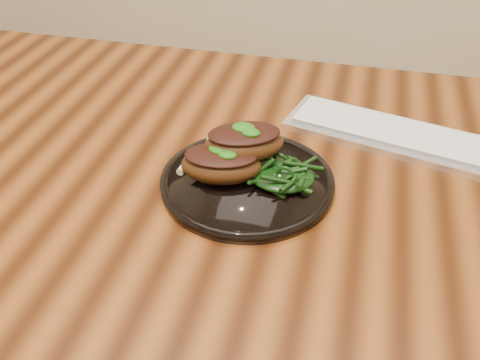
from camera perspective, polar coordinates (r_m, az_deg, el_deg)
name	(u,v)px	position (r m, az deg, el deg)	size (l,w,h in m)	color
desk	(282,215)	(0.84, 4.55, -3.77)	(1.60, 0.80, 0.75)	#321506
plate	(247,181)	(0.76, 0.78, -0.12)	(0.25, 0.25, 0.01)	black
lamb_chop_front	(221,163)	(0.74, -2.06, 1.81)	(0.12, 0.09, 0.05)	#40220C
lamb_chop_back	(244,142)	(0.75, 0.39, 4.10)	(0.13, 0.11, 0.05)	#40220C
herb_smear	(235,153)	(0.80, -0.51, 2.89)	(0.08, 0.05, 0.01)	#104F08
greens_heap	(282,172)	(0.74, 4.50, 0.87)	(0.09, 0.09, 0.03)	black
keyboard	(403,137)	(0.89, 16.99, 4.42)	(0.39, 0.20, 0.02)	silver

